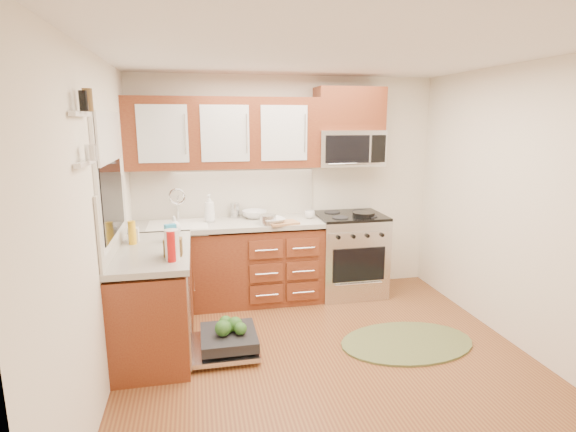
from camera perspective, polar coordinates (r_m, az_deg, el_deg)
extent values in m
plane|color=brown|center=(4.05, 5.09, -17.73)|extent=(3.50, 3.50, 0.00)
plane|color=white|center=(3.55, 5.89, 19.92)|extent=(3.50, 3.50, 0.00)
cube|color=white|center=(5.27, -0.15, 3.78)|extent=(3.50, 0.04, 2.50)
cube|color=white|center=(2.07, 20.11, -10.39)|extent=(3.50, 0.04, 2.50)
cube|color=white|center=(3.51, -22.96, -1.43)|extent=(0.04, 3.50, 2.50)
cube|color=white|center=(4.44, 27.60, 0.81)|extent=(0.04, 3.50, 2.50)
cube|color=#5D2215|center=(5.07, -7.55, -6.24)|extent=(2.05, 0.60, 0.85)
cube|color=#5D2215|center=(4.22, -16.60, -10.57)|extent=(0.60, 1.25, 0.85)
cube|color=#B6B1A6|center=(4.94, -7.69, -1.04)|extent=(2.07, 0.64, 0.05)
cube|color=#B6B1A6|center=(4.06, -16.87, -4.36)|extent=(0.64, 1.27, 0.05)
cube|color=beige|center=(5.17, -8.03, 3.05)|extent=(2.05, 0.02, 0.57)
cube|color=beige|center=(4.02, -21.32, -0.25)|extent=(0.02, 1.25, 0.57)
cube|color=#5D2215|center=(5.23, 7.77, 13.34)|extent=(0.76, 0.35, 0.47)
cube|color=white|center=(3.92, -21.77, 9.30)|extent=(0.02, 0.96, 0.40)
cube|color=white|center=(3.08, -24.89, 11.68)|extent=(0.04, 0.40, 0.03)
cube|color=white|center=(3.09, -24.39, 6.14)|extent=(0.04, 0.40, 0.03)
cylinder|color=black|center=(5.12, 9.57, 0.22)|extent=(0.32, 0.32, 0.05)
cylinder|color=silver|center=(4.75, -2.59, -0.48)|extent=(0.19, 0.19, 0.11)
cube|color=#B28051|center=(4.79, -0.65, -0.89)|extent=(0.35, 0.27, 0.02)
cylinder|color=silver|center=(5.13, -6.76, 0.71)|extent=(0.11, 0.11, 0.16)
cylinder|color=white|center=(3.66, -14.51, -3.58)|extent=(0.15, 0.15, 0.25)
cylinder|color=yellow|center=(4.23, -19.18, -2.02)|extent=(0.08, 0.08, 0.21)
cylinder|color=red|center=(3.62, -14.60, -3.77)|extent=(0.08, 0.08, 0.24)
cube|color=brown|center=(3.79, -14.39, -3.83)|extent=(0.15, 0.11, 0.14)
cube|color=#2A91C4|center=(4.23, -14.69, -2.09)|extent=(0.11, 0.09, 0.16)
imported|color=#999999|center=(4.79, -2.02, -0.63)|extent=(0.32, 0.32, 0.06)
imported|color=#999999|center=(5.09, -4.27, 0.22)|extent=(0.34, 0.34, 0.09)
imported|color=#999999|center=(5.06, 2.79, 0.19)|extent=(0.15, 0.15, 0.09)
imported|color=#999999|center=(4.92, -9.95, 0.97)|extent=(0.15, 0.15, 0.30)
imported|color=#999999|center=(4.32, -19.04, -1.84)|extent=(0.09, 0.09, 0.20)
imported|color=#999999|center=(4.53, -14.24, -1.08)|extent=(0.15, 0.15, 0.17)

